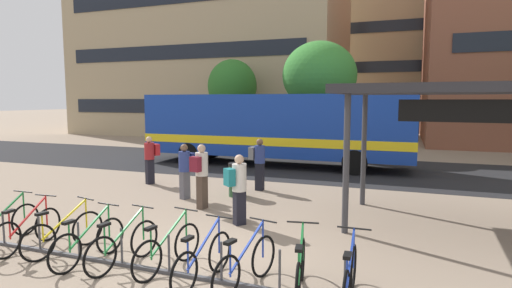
% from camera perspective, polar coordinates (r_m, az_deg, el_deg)
% --- Properties ---
extents(ground, '(200.00, 200.00, 0.00)m').
position_cam_1_polar(ground, '(7.84, -9.15, -16.01)').
color(ground, gray).
extents(bus_lane_asphalt, '(80.00, 7.20, 0.01)m').
position_cam_1_polar(bus_lane_asphalt, '(17.93, 8.45, -3.31)').
color(bus_lane_asphalt, '#232326').
rests_on(bus_lane_asphalt, ground).
extents(city_bus, '(12.04, 2.64, 3.20)m').
position_cam_1_polar(city_bus, '(18.19, 2.79, 2.51)').
color(city_bus, '#14389E').
rests_on(city_bus, ground).
extents(bike_rack, '(7.85, 0.13, 0.70)m').
position_cam_1_polar(bike_rack, '(7.60, -15.37, -16.13)').
color(bike_rack, '#47474C').
rests_on(bike_rack, ground).
extents(parked_bicycle_green_0, '(0.52, 1.72, 0.99)m').
position_cam_1_polar(parked_bicycle_green_0, '(9.99, -32.02, -9.65)').
color(parked_bicycle_green_0, black).
rests_on(parked_bicycle_green_0, ground).
extents(parked_bicycle_red_1, '(0.52, 1.72, 0.99)m').
position_cam_1_polar(parked_bicycle_red_1, '(9.35, -29.49, -10.56)').
color(parked_bicycle_red_1, black).
rests_on(parked_bicycle_red_1, ground).
extents(parked_bicycle_yellow_2, '(0.57, 1.69, 0.99)m').
position_cam_1_polar(parked_bicycle_yellow_2, '(8.81, -25.46, -11.36)').
color(parked_bicycle_yellow_2, black).
rests_on(parked_bicycle_yellow_2, ground).
extents(parked_bicycle_green_3, '(0.52, 1.72, 0.99)m').
position_cam_1_polar(parked_bicycle_green_3, '(8.11, -22.51, -12.74)').
color(parked_bicycle_green_3, black).
rests_on(parked_bicycle_green_3, ground).
extents(parked_bicycle_green_4, '(0.52, 1.71, 0.99)m').
position_cam_1_polar(parked_bicycle_green_4, '(7.75, -18.17, -13.48)').
color(parked_bicycle_green_4, black).
rests_on(parked_bicycle_green_4, ground).
extents(parked_bicycle_green_5, '(0.52, 1.71, 0.99)m').
position_cam_1_polar(parked_bicycle_green_5, '(7.37, -12.27, -14.34)').
color(parked_bicycle_green_5, black).
rests_on(parked_bicycle_green_5, ground).
extents(parked_bicycle_blue_6, '(0.52, 1.72, 0.99)m').
position_cam_1_polar(parked_bicycle_blue_6, '(6.81, -7.46, -16.00)').
color(parked_bicycle_blue_6, black).
rests_on(parked_bicycle_blue_6, ground).
extents(parked_bicycle_blue_7, '(0.58, 1.69, 0.99)m').
position_cam_1_polar(parked_bicycle_blue_7, '(6.61, -1.41, -16.68)').
color(parked_bicycle_blue_7, black).
rests_on(parked_bicycle_blue_7, ground).
extents(parked_bicycle_green_8, '(0.52, 1.70, 0.99)m').
position_cam_1_polar(parked_bicycle_green_8, '(6.45, 6.28, -17.29)').
color(parked_bicycle_green_8, black).
rests_on(parked_bicycle_green_8, ground).
extents(parked_bicycle_blue_9, '(0.52, 1.72, 0.99)m').
position_cam_1_polar(parked_bicycle_blue_9, '(6.31, 13.09, -17.98)').
color(parked_bicycle_blue_9, black).
rests_on(parked_bicycle_blue_9, ground).
extents(transit_shelter, '(6.80, 3.77, 3.30)m').
position_cam_1_polar(transit_shelter, '(10.24, 30.63, 6.20)').
color(transit_shelter, '#38383D').
rests_on(transit_shelter, ground).
extents(commuter_red_pack_0, '(0.51, 0.60, 1.68)m').
position_cam_1_polar(commuter_red_pack_0, '(14.70, -14.68, -1.73)').
color(commuter_red_pack_0, black).
rests_on(commuter_red_pack_0, ground).
extents(commuter_grey_pack_1, '(0.54, 0.36, 1.70)m').
position_cam_1_polar(commuter_grey_pack_1, '(13.20, 0.38, -2.35)').
color(commuter_grey_pack_1, black).
rests_on(commuter_grey_pack_1, ground).
extents(commuter_navy_pack_2, '(0.47, 0.59, 1.66)m').
position_cam_1_polar(commuter_navy_pack_2, '(12.26, -9.93, -3.26)').
color(commuter_navy_pack_2, '#565660').
rests_on(commuter_navy_pack_2, ground).
extents(commuter_maroon_pack_3, '(0.41, 0.57, 1.77)m').
position_cam_1_polar(commuter_maroon_pack_3, '(11.03, -7.77, -3.92)').
color(commuter_maroon_pack_3, '#47382D').
rests_on(commuter_maroon_pack_3, ground).
extents(commuter_teal_pack_4, '(0.57, 0.60, 1.68)m').
position_cam_1_polar(commuter_teal_pack_4, '(9.56, -2.56, -5.79)').
color(commuter_teal_pack_4, black).
rests_on(commuter_teal_pack_4, ground).
extents(trash_bin, '(0.55, 0.55, 1.03)m').
position_cam_1_polar(trash_bin, '(12.48, -2.67, -5.03)').
color(trash_bin, '#284C2D').
rests_on(trash_bin, ground).
extents(street_tree_1, '(3.30, 3.30, 5.67)m').
position_cam_1_polar(street_tree_1, '(27.50, -3.37, 8.15)').
color(street_tree_1, brown).
rests_on(street_tree_1, ground).
extents(street_tree_2, '(4.09, 4.09, 6.18)m').
position_cam_1_polar(street_tree_2, '(22.93, 8.94, 9.50)').
color(street_tree_2, brown).
rests_on(street_tree_2, ground).
extents(building_left_wing, '(22.61, 11.80, 16.49)m').
position_cam_1_polar(building_left_wing, '(37.40, -6.12, 14.33)').
color(building_left_wing, tan).
rests_on(building_left_wing, ground).
extents(building_centre_block, '(16.56, 12.96, 15.54)m').
position_cam_1_polar(building_centre_block, '(48.87, 20.51, 11.50)').
color(building_centre_block, tan).
rests_on(building_centre_block, ground).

